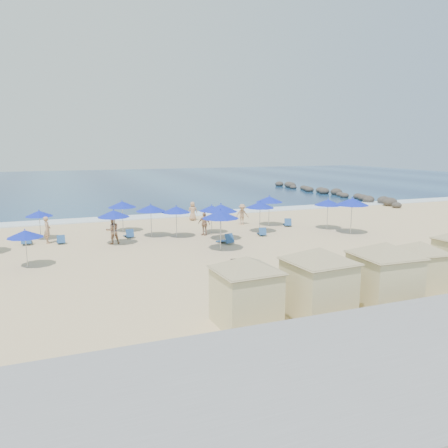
{
  "coord_description": "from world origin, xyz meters",
  "views": [
    {
      "loc": [
        -9.27,
        -22.84,
        6.3
      ],
      "look_at": [
        0.84,
        3.0,
        1.3
      ],
      "focal_mm": 35.0,
      "sensor_mm": 36.0,
      "label": 1
    }
  ],
  "objects_px": {
    "cabana_1": "(319,273)",
    "umbrella_8": "(260,205)",
    "umbrella_3": "(113,214)",
    "umbrella_10": "(328,202)",
    "cabana_3": "(419,261)",
    "umbrella_6": "(220,214)",
    "umbrella_9": "(269,199)",
    "beachgoer_1": "(113,230)",
    "umbrella_1": "(25,234)",
    "umbrella_7": "(212,208)",
    "cabana_0": "(246,282)",
    "trash_bin": "(240,268)",
    "beachgoer_2": "(204,224)",
    "beachgoer_4": "(193,211)",
    "umbrella_2": "(39,214)",
    "beachgoer_3": "(242,214)",
    "umbrella_4": "(151,208)",
    "umbrella_5": "(176,209)",
    "rock_jetty": "(328,192)",
    "umbrella_13": "(221,208)",
    "umbrella_12": "(122,204)",
    "cabana_2": "(385,267)",
    "umbrella_11": "(352,202)",
    "beachgoer_0": "(47,230)"
  },
  "relations": [
    {
      "from": "cabana_1",
      "to": "umbrella_8",
      "type": "relative_size",
      "value": 1.95
    },
    {
      "from": "umbrella_3",
      "to": "umbrella_10",
      "type": "distance_m",
      "value": 15.85
    },
    {
      "from": "umbrella_10",
      "to": "cabana_3",
      "type": "bearing_deg",
      "value": -109.64
    },
    {
      "from": "umbrella_6",
      "to": "umbrella_9",
      "type": "relative_size",
      "value": 1.05
    },
    {
      "from": "umbrella_6",
      "to": "beachgoer_1",
      "type": "relative_size",
      "value": 1.45
    },
    {
      "from": "umbrella_1",
      "to": "umbrella_7",
      "type": "distance_m",
      "value": 13.06
    },
    {
      "from": "cabana_0",
      "to": "umbrella_9",
      "type": "bearing_deg",
      "value": 60.44
    },
    {
      "from": "trash_bin",
      "to": "beachgoer_2",
      "type": "bearing_deg",
      "value": 89.97
    },
    {
      "from": "beachgoer_4",
      "to": "cabana_0",
      "type": "bearing_deg",
      "value": 94.15
    },
    {
      "from": "cabana_3",
      "to": "umbrella_2",
      "type": "xyz_separation_m",
      "value": [
        -15.35,
        17.85,
        0.33
      ]
    },
    {
      "from": "beachgoer_2",
      "to": "umbrella_2",
      "type": "bearing_deg",
      "value": -143.33
    },
    {
      "from": "umbrella_6",
      "to": "beachgoer_3",
      "type": "bearing_deg",
      "value": 57.92
    },
    {
      "from": "umbrella_3",
      "to": "umbrella_6",
      "type": "bearing_deg",
      "value": -34.37
    },
    {
      "from": "umbrella_4",
      "to": "umbrella_3",
      "type": "bearing_deg",
      "value": -150.66
    },
    {
      "from": "cabana_1",
      "to": "beachgoer_2",
      "type": "height_order",
      "value": "cabana_1"
    },
    {
      "from": "trash_bin",
      "to": "umbrella_5",
      "type": "height_order",
      "value": "umbrella_5"
    },
    {
      "from": "umbrella_3",
      "to": "umbrella_10",
      "type": "relative_size",
      "value": 0.98
    },
    {
      "from": "umbrella_5",
      "to": "rock_jetty",
      "type": "bearing_deg",
      "value": 36.52
    },
    {
      "from": "umbrella_4",
      "to": "umbrella_13",
      "type": "relative_size",
      "value": 0.93
    },
    {
      "from": "umbrella_8",
      "to": "beachgoer_2",
      "type": "distance_m",
      "value": 4.33
    },
    {
      "from": "umbrella_6",
      "to": "trash_bin",
      "type": "bearing_deg",
      "value": -100.59
    },
    {
      "from": "cabana_0",
      "to": "umbrella_2",
      "type": "bearing_deg",
      "value": 111.38
    },
    {
      "from": "umbrella_3",
      "to": "beachgoer_1",
      "type": "height_order",
      "value": "umbrella_3"
    },
    {
      "from": "umbrella_9",
      "to": "beachgoer_2",
      "type": "height_order",
      "value": "umbrella_9"
    },
    {
      "from": "trash_bin",
      "to": "beachgoer_3",
      "type": "bearing_deg",
      "value": 74.69
    },
    {
      "from": "trash_bin",
      "to": "umbrella_4",
      "type": "height_order",
      "value": "umbrella_4"
    },
    {
      "from": "umbrella_2",
      "to": "umbrella_3",
      "type": "xyz_separation_m",
      "value": [
        4.47,
        -3.48,
        0.24
      ]
    },
    {
      "from": "umbrella_7",
      "to": "umbrella_9",
      "type": "height_order",
      "value": "umbrella_9"
    },
    {
      "from": "umbrella_5",
      "to": "umbrella_12",
      "type": "height_order",
      "value": "umbrella_12"
    },
    {
      "from": "cabana_2",
      "to": "umbrella_9",
      "type": "distance_m",
      "value": 18.05
    },
    {
      "from": "umbrella_6",
      "to": "beachgoer_4",
      "type": "distance_m",
      "value": 11.27
    },
    {
      "from": "cabana_2",
      "to": "umbrella_7",
      "type": "bearing_deg",
      "value": 94.36
    },
    {
      "from": "umbrella_7",
      "to": "beachgoer_2",
      "type": "distance_m",
      "value": 1.32
    },
    {
      "from": "umbrella_10",
      "to": "umbrella_11",
      "type": "xyz_separation_m",
      "value": [
        0.55,
        -2.14,
        0.28
      ]
    },
    {
      "from": "umbrella_1",
      "to": "umbrella_11",
      "type": "distance_m",
      "value": 21.4
    },
    {
      "from": "umbrella_7",
      "to": "cabana_1",
      "type": "bearing_deg",
      "value": -95.7
    },
    {
      "from": "trash_bin",
      "to": "cabana_0",
      "type": "height_order",
      "value": "cabana_0"
    },
    {
      "from": "beachgoer_1",
      "to": "cabana_0",
      "type": "bearing_deg",
      "value": 93.31
    },
    {
      "from": "umbrella_4",
      "to": "umbrella_5",
      "type": "bearing_deg",
      "value": -26.91
    },
    {
      "from": "umbrella_2",
      "to": "umbrella_8",
      "type": "bearing_deg",
      "value": -12.37
    },
    {
      "from": "umbrella_8",
      "to": "beachgoer_0",
      "type": "relative_size",
      "value": 1.34
    },
    {
      "from": "umbrella_11",
      "to": "beachgoer_0",
      "type": "xyz_separation_m",
      "value": [
        -20.4,
        4.66,
        -1.46
      ]
    },
    {
      "from": "umbrella_6",
      "to": "umbrella_7",
      "type": "relative_size",
      "value": 1.21
    },
    {
      "from": "umbrella_13",
      "to": "cabana_0",
      "type": "bearing_deg",
      "value": -107.41
    },
    {
      "from": "umbrella_12",
      "to": "beachgoer_2",
      "type": "height_order",
      "value": "umbrella_12"
    },
    {
      "from": "cabana_1",
      "to": "umbrella_13",
      "type": "bearing_deg",
      "value": 84.24
    },
    {
      "from": "trash_bin",
      "to": "cabana_3",
      "type": "height_order",
      "value": "cabana_3"
    },
    {
      "from": "umbrella_2",
      "to": "beachgoer_3",
      "type": "xyz_separation_m",
      "value": [
        15.06,
        0.23,
        -0.95
      ]
    },
    {
      "from": "umbrella_1",
      "to": "cabana_0",
      "type": "bearing_deg",
      "value": -55.1
    },
    {
      "from": "umbrella_5",
      "to": "umbrella_7",
      "type": "distance_m",
      "value": 2.82
    }
  ]
}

